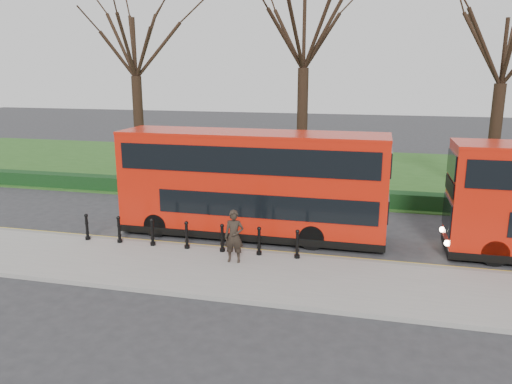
# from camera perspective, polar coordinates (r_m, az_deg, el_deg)

# --- Properties ---
(ground) EXTENTS (120.00, 120.00, 0.00)m
(ground) POSITION_cam_1_polar(r_m,az_deg,el_deg) (19.97, -5.03, -5.64)
(ground) COLOR #28282B
(ground) RESTS_ON ground
(pavement) EXTENTS (60.00, 4.00, 0.15)m
(pavement) POSITION_cam_1_polar(r_m,az_deg,el_deg) (17.32, -8.25, -8.59)
(pavement) COLOR gray
(pavement) RESTS_ON ground
(kerb) EXTENTS (60.00, 0.25, 0.16)m
(kerb) POSITION_cam_1_polar(r_m,az_deg,el_deg) (19.06, -6.00, -6.39)
(kerb) COLOR slate
(kerb) RESTS_ON ground
(grass_verge) EXTENTS (60.00, 18.00, 0.06)m
(grass_verge) POSITION_cam_1_polar(r_m,az_deg,el_deg) (34.02, 3.10, 2.61)
(grass_verge) COLOR #234B19
(grass_verge) RESTS_ON ground
(hedge) EXTENTS (60.00, 0.90, 0.80)m
(hedge) POSITION_cam_1_polar(r_m,az_deg,el_deg) (26.12, -0.26, 0.01)
(hedge) COLOR black
(hedge) RESTS_ON ground
(yellow_line_outer) EXTENTS (60.00, 0.10, 0.01)m
(yellow_line_outer) POSITION_cam_1_polar(r_m,az_deg,el_deg) (19.35, -5.70, -6.29)
(yellow_line_outer) COLOR yellow
(yellow_line_outer) RESTS_ON ground
(yellow_line_inner) EXTENTS (60.00, 0.10, 0.01)m
(yellow_line_inner) POSITION_cam_1_polar(r_m,az_deg,el_deg) (19.53, -5.50, -6.09)
(yellow_line_inner) COLOR yellow
(yellow_line_inner) RESTS_ON ground
(tree_left) EXTENTS (7.29, 7.29, 11.39)m
(tree_left) POSITION_cam_1_polar(r_m,az_deg,el_deg) (31.24, -13.76, 16.46)
(tree_left) COLOR black
(tree_left) RESTS_ON ground
(tree_mid) EXTENTS (7.83, 7.83, 12.24)m
(tree_mid) POSITION_cam_1_polar(r_m,az_deg,el_deg) (28.20, 5.54, 18.37)
(tree_mid) COLOR black
(tree_mid) RESTS_ON ground
(tree_right) EXTENTS (6.93, 6.93, 10.83)m
(tree_right) POSITION_cam_1_polar(r_m,az_deg,el_deg) (28.43, 26.59, 14.92)
(tree_right) COLOR black
(tree_right) RESTS_ON ground
(bollard_row) EXTENTS (8.45, 0.15, 1.00)m
(bollard_row) POSITION_cam_1_polar(r_m,az_deg,el_deg) (18.74, -7.93, -4.94)
(bollard_row) COLOR black
(bollard_row) RESTS_ON pavement
(bus_lead) EXTENTS (10.67, 2.45, 4.25)m
(bus_lead) POSITION_cam_1_polar(r_m,az_deg,el_deg) (20.03, -0.50, 0.84)
(bus_lead) COLOR #B91909
(bus_lead) RESTS_ON ground
(pedestrian) EXTENTS (0.71, 0.50, 1.84)m
(pedestrian) POSITION_cam_1_polar(r_m,az_deg,el_deg) (17.19, -2.52, -5.09)
(pedestrian) COLOR black
(pedestrian) RESTS_ON pavement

